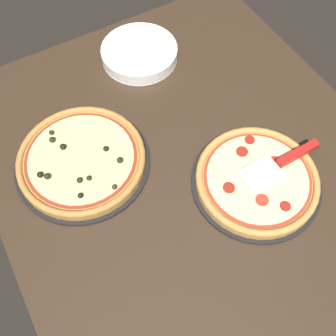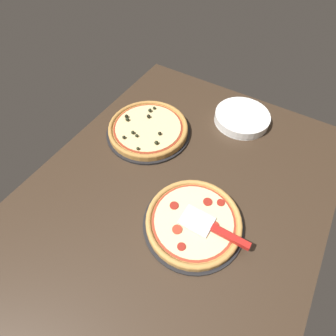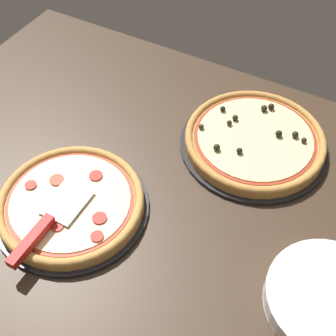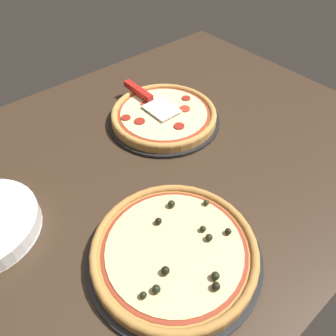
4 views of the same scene
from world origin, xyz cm
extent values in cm
cube|color=#38281C|center=(0.00, 0.00, -1.80)|extent=(135.76, 107.10, 3.60)
cylinder|color=black|center=(-9.53, -11.81, 0.50)|extent=(35.32, 35.32, 1.00)
cylinder|color=#C68E47|center=(-9.53, -11.81, 2.03)|extent=(33.20, 33.20, 2.06)
torus|color=#C68E47|center=(-9.53, -11.81, 3.06)|extent=(33.20, 33.20, 1.94)
cylinder|color=#A33823|center=(-9.53, -11.81, 3.14)|extent=(28.86, 28.86, 0.15)
cylinder|color=beige|center=(-9.53, -11.81, 3.26)|extent=(27.23, 27.23, 0.40)
cylinder|color=#AD2D1E|center=(-7.74, -18.85, 3.66)|extent=(2.91, 2.91, 0.40)
cylinder|color=maroon|center=(-19.94, -12.81, 3.66)|extent=(2.78, 2.78, 0.40)
cylinder|color=maroon|center=(1.28, -16.94, 3.66)|extent=(2.85, 2.85, 0.40)
cylinder|color=#B73823|center=(-15.60, -8.70, 3.66)|extent=(3.39, 3.39, 0.40)
cylinder|color=maroon|center=(-8.37, -3.29, 3.66)|extent=(3.19, 3.19, 0.40)
cylinder|color=maroon|center=(-0.87, -12.81, 3.66)|extent=(3.27, 3.27, 0.40)
cylinder|color=black|center=(19.64, 26.57, 0.50)|extent=(37.83, 37.83, 1.00)
cylinder|color=#B77F3D|center=(19.64, 26.57, 2.09)|extent=(35.56, 35.56, 2.18)
torus|color=#B77F3D|center=(19.64, 26.57, 3.18)|extent=(35.56, 35.56, 1.87)
cylinder|color=maroon|center=(19.64, 26.57, 3.26)|extent=(30.91, 30.91, 0.15)
cylinder|color=beige|center=(19.64, 26.57, 3.38)|extent=(29.16, 29.16, 0.40)
sphere|color=black|center=(12.92, 17.85, 4.44)|extent=(1.71, 1.71, 1.71)
sphere|color=black|center=(19.38, 38.21, 4.41)|extent=(1.66, 1.66, 1.66)
sphere|color=black|center=(12.09, 27.37, 4.27)|extent=(1.38, 1.38, 1.38)
sphere|color=black|center=(12.69, 29.79, 4.36)|extent=(1.56, 1.56, 1.56)
sphere|color=black|center=(30.86, 30.60, 4.27)|extent=(1.37, 1.37, 1.37)
sphere|color=black|center=(28.33, 31.32, 4.42)|extent=(1.68, 1.68, 1.68)
sphere|color=black|center=(24.63, 29.59, 4.45)|extent=(1.73, 1.73, 1.73)
sphere|color=black|center=(18.21, 19.56, 4.35)|extent=(1.53, 1.53, 1.53)
sphere|color=black|center=(17.97, 36.70, 4.43)|extent=(1.70, 1.70, 1.70)
sphere|color=#282D19|center=(6.36, 22.69, 4.27)|extent=(1.37, 1.37, 1.37)
sphere|color=black|center=(8.44, 31.39, 4.30)|extent=(1.44, 1.44, 1.44)
cube|color=silver|center=(-9.55, -12.92, 4.15)|extent=(8.26, 10.69, 0.24)
cube|color=red|center=(-9.45, -24.87, 5.03)|extent=(2.30, 13.29, 2.00)
camera|label=1|loc=(-41.55, 34.03, 94.86)|focal=42.00mm
camera|label=2|loc=(-47.54, -24.54, 85.85)|focal=28.00mm
camera|label=3|loc=(39.79, -56.22, 87.93)|focal=50.00mm
camera|label=4|loc=(44.06, 53.21, 64.10)|focal=35.00mm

